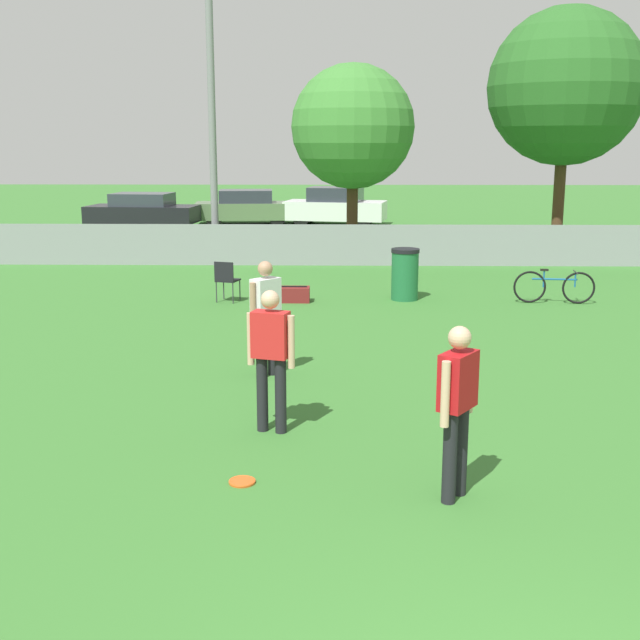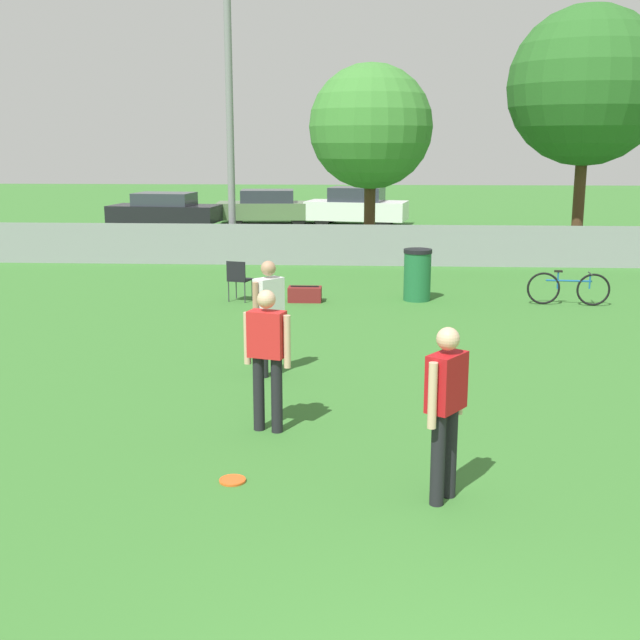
# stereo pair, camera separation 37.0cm
# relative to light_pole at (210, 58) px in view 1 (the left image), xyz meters

# --- Properties ---
(fence_backline) EXTENTS (23.27, 0.07, 1.21)m
(fence_backline) POSITION_rel_light_pole_xyz_m (4.59, -0.77, -4.87)
(fence_backline) COLOR gray
(fence_backline) RESTS_ON ground_plane
(light_pole) EXTENTS (0.90, 0.36, 9.29)m
(light_pole) POSITION_rel_light_pole_xyz_m (0.00, 0.00, 0.00)
(light_pole) COLOR gray
(light_pole) RESTS_ON ground_plane
(tree_near_pole) EXTENTS (3.45, 3.45, 5.39)m
(tree_near_pole) POSITION_rel_light_pole_xyz_m (3.80, 0.90, -1.77)
(tree_near_pole) COLOR #4C331E
(tree_near_pole) RESTS_ON ground_plane
(tree_far_right) EXTENTS (4.31, 4.31, 6.89)m
(tree_far_right) POSITION_rel_light_pole_xyz_m (9.68, 1.04, -0.70)
(tree_far_right) COLOR #4C331E
(tree_far_right) RESTS_ON ground_plane
(player_receiver_white) EXTENTS (0.43, 0.45, 1.64)m
(player_receiver_white) POSITION_rel_light_pole_xyz_m (2.38, -11.22, -4.47)
(player_receiver_white) COLOR black
(player_receiver_white) RESTS_ON ground_plane
(player_thrower_red) EXTENTS (0.54, 0.32, 1.64)m
(player_thrower_red) POSITION_rel_light_pole_xyz_m (2.63, -13.44, -4.47)
(player_thrower_red) COLOR black
(player_thrower_red) RESTS_ON ground_plane
(player_defender_red) EXTENTS (0.41, 0.48, 1.64)m
(player_defender_red) POSITION_rel_light_pole_xyz_m (4.46, -15.16, -4.47)
(player_defender_red) COLOR black
(player_defender_red) RESTS_ON ground_plane
(frisbee_disc) EXTENTS (0.26, 0.26, 0.03)m
(frisbee_disc) POSITION_rel_light_pole_xyz_m (2.45, -14.86, -5.41)
(frisbee_disc) COLOR #E5591E
(frisbee_disc) RESTS_ON ground_plane
(folding_chair_sideline) EXTENTS (0.51, 0.52, 0.85)m
(folding_chair_sideline) POSITION_rel_light_pole_xyz_m (1.09, -5.86, -4.92)
(folding_chair_sideline) COLOR #333338
(folding_chair_sideline) RESTS_ON ground_plane
(bicycle_sideline) EXTENTS (1.63, 0.44, 0.71)m
(bicycle_sideline) POSITION_rel_light_pole_xyz_m (7.82, -5.86, -5.08)
(bicycle_sideline) COLOR black
(bicycle_sideline) RESTS_ON ground_plane
(trash_bin) EXTENTS (0.59, 0.59, 1.08)m
(trash_bin) POSITION_rel_light_pole_xyz_m (4.79, -5.52, -4.88)
(trash_bin) COLOR #1E6638
(trash_bin) RESTS_ON ground_plane
(gear_bag_sideline) EXTENTS (0.69, 0.38, 0.33)m
(gear_bag_sideline) POSITION_rel_light_pole_xyz_m (2.46, -5.80, -5.27)
(gear_bag_sideline) COLOR maroon
(gear_bag_sideline) RESTS_ON ground_plane
(parked_car_dark) EXTENTS (4.35, 2.23, 1.33)m
(parked_car_dark) POSITION_rel_light_pole_xyz_m (-4.11, 8.77, -4.76)
(parked_car_dark) COLOR black
(parked_car_dark) RESTS_ON ground_plane
(parked_car_olive) EXTENTS (4.15, 2.05, 1.37)m
(parked_car_olive) POSITION_rel_light_pole_xyz_m (-0.29, 10.34, -4.75)
(parked_car_olive) COLOR black
(parked_car_olive) RESTS_ON ground_plane
(parked_car_white) EXTENTS (4.21, 2.47, 1.49)m
(parked_car_white) POSITION_rel_light_pole_xyz_m (3.31, 10.13, -4.70)
(parked_car_white) COLOR black
(parked_car_white) RESTS_ON ground_plane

